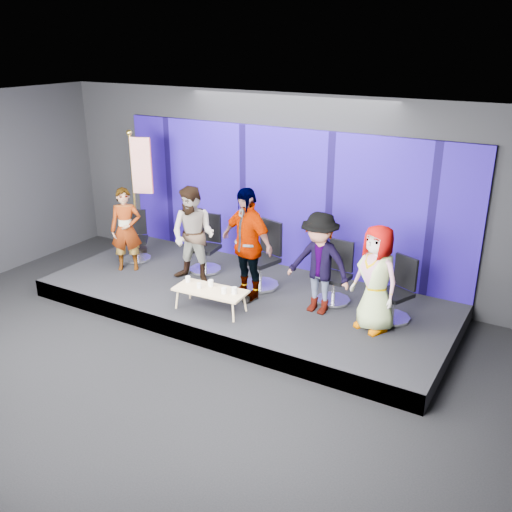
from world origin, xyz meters
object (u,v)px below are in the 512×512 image
object	(u,v)px
chair_e	(396,300)
chair_a	(137,244)
mug_b	(199,286)
flag_stand	(140,190)
mug_c	(211,283)
panelist_d	(319,263)
panelist_b	(193,235)
panelist_e	(376,279)
chair_c	(263,266)
mug_d	(224,291)
chair_b	(206,253)
coffee_table	(210,291)
mug_e	(234,291)
panelist_a	(126,230)
panelist_c	(246,244)
chair_d	(335,282)
mug_a	(188,279)

from	to	relation	value
chair_e	chair_a	bearing A→B (deg)	-155.56
mug_b	flag_stand	xyz separation A→B (m)	(-2.44, 1.49, 0.90)
mug_b	mug_c	size ratio (longest dim) A/B	0.81
panelist_d	mug_b	xyz separation A→B (m)	(-1.68, -0.87, -0.42)
panelist_b	panelist_e	distance (m)	3.37
chair_c	mug_c	bearing A→B (deg)	-90.20
chair_a	panelist_b	xyz separation A→B (m)	(1.59, -0.28, 0.54)
mug_c	mug_d	distance (m)	0.36
chair_b	coffee_table	world-z (taller)	chair_b
mug_c	mug_e	bearing A→B (deg)	-6.05
chair_c	panelist_a	bearing A→B (deg)	-151.67
flag_stand	chair_a	bearing A→B (deg)	-91.63
mug_b	mug_e	size ratio (longest dim) A/B	0.81
panelist_c	coffee_table	xyz separation A→B (m)	(-0.24, -0.72, -0.62)
chair_d	mug_c	xyz separation A→B (m)	(-1.65, -1.21, 0.08)
chair_e	panelist_e	distance (m)	0.70
chair_d	mug_b	xyz separation A→B (m)	(-1.77, -1.36, 0.07)
coffee_table	flag_stand	size ratio (longest dim) A/B	0.49
panelist_e	mug_e	xyz separation A→B (m)	(-2.03, -0.66, -0.40)
chair_c	chair_d	world-z (taller)	chair_c
chair_e	flag_stand	world-z (taller)	flag_stand
chair_b	chair_d	bearing A→B (deg)	-6.72
panelist_b	panelist_e	size ratio (longest dim) A/B	1.06
panelist_c	mug_b	xyz separation A→B (m)	(-0.43, -0.76, -0.54)
chair_c	mug_c	xyz separation A→B (m)	(-0.32, -1.12, 0.03)
chair_b	mug_d	xyz separation A→B (m)	(1.28, -1.36, 0.06)
chair_c	mug_b	size ratio (longest dim) A/B	13.69
chair_a	mug_c	bearing A→B (deg)	-56.81
panelist_c	mug_e	bearing A→B (deg)	-59.48
mug_d	flag_stand	xyz separation A→B (m)	(-2.90, 1.46, 0.90)
chair_c	mug_c	world-z (taller)	chair_c
chair_a	panelist_d	bearing A→B (deg)	-38.65
panelist_b	mug_d	world-z (taller)	panelist_b
panelist_a	mug_c	bearing A→B (deg)	-48.15
panelist_c	mug_e	xyz separation A→B (m)	(0.17, -0.66, -0.53)
panelist_d	chair_e	bearing A→B (deg)	21.55
chair_c	flag_stand	bearing A→B (deg)	-168.40
panelist_c	mug_d	distance (m)	0.91
coffee_table	flag_stand	bearing A→B (deg)	151.24
chair_a	chair_b	world-z (taller)	chair_b
panelist_b	mug_b	world-z (taller)	panelist_b
chair_b	panelist_d	bearing A→B (deg)	-17.90
panelist_a	mug_c	xyz separation A→B (m)	(2.25, -0.55, -0.37)
panelist_a	chair_e	bearing A→B (deg)	-28.41
mug_d	coffee_table	bearing A→B (deg)	176.13
panelist_d	mug_a	xyz separation A→B (m)	(-1.97, -0.76, -0.41)
panelist_a	panelist_c	size ratio (longest dim) A/B	0.82
flag_stand	mug_e	bearing A→B (deg)	-44.90
chair_e	flag_stand	xyz separation A→B (m)	(-5.27, 0.26, 0.98)
chair_d	panelist_e	distance (m)	1.16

